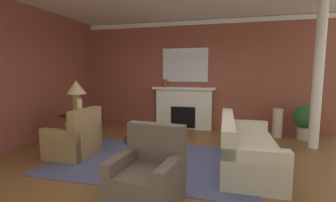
# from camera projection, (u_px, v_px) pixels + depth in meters

# --- Properties ---
(ground_plane) EXTENTS (8.68, 8.68, 0.00)m
(ground_plane) POSITION_uv_depth(u_px,v_px,m) (173.00, 162.00, 4.33)
(ground_plane) COLOR brown
(wall_fireplace) EXTENTS (7.28, 0.12, 3.09)m
(wall_fireplace) POSITION_uv_depth(u_px,v_px,m) (196.00, 75.00, 6.91)
(wall_fireplace) COLOR brown
(wall_fireplace) RESTS_ON ground_plane
(wall_window) EXTENTS (0.12, 6.24, 3.09)m
(wall_window) POSITION_uv_depth(u_px,v_px,m) (27.00, 76.00, 5.29)
(wall_window) COLOR brown
(wall_window) RESTS_ON ground_plane
(crown_moulding) EXTENTS (7.28, 0.08, 0.12)m
(crown_moulding) POSITION_uv_depth(u_px,v_px,m) (197.00, 23.00, 6.65)
(crown_moulding) COLOR white
(area_rug) EXTENTS (3.59, 2.22, 0.01)m
(area_rug) POSITION_uv_depth(u_px,v_px,m) (151.00, 161.00, 4.39)
(area_rug) COLOR #4C517A
(area_rug) RESTS_ON ground_plane
(fireplace) EXTENTS (1.80, 0.35, 1.20)m
(fireplace) POSITION_uv_depth(u_px,v_px,m) (184.00, 109.00, 6.90)
(fireplace) COLOR white
(fireplace) RESTS_ON ground_plane
(mantel_mirror) EXTENTS (1.32, 0.04, 0.96)m
(mantel_mirror) POSITION_uv_depth(u_px,v_px,m) (185.00, 65.00, 6.87)
(mantel_mirror) COLOR silver
(sofa) EXTENTS (0.95, 2.12, 0.85)m
(sofa) POSITION_uv_depth(u_px,v_px,m) (245.00, 150.00, 4.13)
(sofa) COLOR beige
(sofa) RESTS_ON ground_plane
(armchair_near_window) EXTENTS (0.85, 0.85, 0.95)m
(armchair_near_window) POSITION_uv_depth(u_px,v_px,m) (74.00, 141.00, 4.62)
(armchair_near_window) COLOR #9E7A4C
(armchair_near_window) RESTS_ON ground_plane
(armchair_facing_fireplace) EXTENTS (0.88, 0.88, 0.95)m
(armchair_facing_fireplace) POSITION_uv_depth(u_px,v_px,m) (148.00, 178.00, 3.00)
(armchair_facing_fireplace) COLOR brown
(armchair_facing_fireplace) RESTS_ON ground_plane
(coffee_table) EXTENTS (1.00, 1.00, 0.45)m
(coffee_table) POSITION_uv_depth(u_px,v_px,m) (151.00, 144.00, 4.35)
(coffee_table) COLOR black
(coffee_table) RESTS_ON ground_plane
(side_table) EXTENTS (0.56, 0.56, 0.70)m
(side_table) POSITION_uv_depth(u_px,v_px,m) (78.00, 127.00, 5.39)
(side_table) COLOR black
(side_table) RESTS_ON ground_plane
(table_lamp) EXTENTS (0.44, 0.44, 0.75)m
(table_lamp) POSITION_uv_depth(u_px,v_px,m) (76.00, 91.00, 5.29)
(table_lamp) COLOR #B28E38
(table_lamp) RESTS_ON side_table
(vase_tall_corner) EXTENTS (0.25, 0.25, 0.71)m
(vase_tall_corner) POSITION_uv_depth(u_px,v_px,m) (277.00, 123.00, 6.02)
(vase_tall_corner) COLOR beige
(vase_tall_corner) RESTS_ON ground_plane
(vase_on_side_table) EXTENTS (0.12, 0.12, 0.36)m
(vase_on_side_table) POSITION_uv_depth(u_px,v_px,m) (79.00, 107.00, 5.18)
(vase_on_side_table) COLOR beige
(vase_on_side_table) RESTS_ON side_table
(vase_mantel_left) EXTENTS (0.11, 0.11, 0.22)m
(vase_mantel_left) POSITION_uv_depth(u_px,v_px,m) (165.00, 83.00, 6.90)
(vase_mantel_left) COLOR #9E3328
(vase_mantel_left) RESTS_ON fireplace
(book_red_cover) EXTENTS (0.24, 0.20, 0.03)m
(book_red_cover) POSITION_uv_depth(u_px,v_px,m) (151.00, 139.00, 4.18)
(book_red_cover) COLOR maroon
(book_red_cover) RESTS_ON coffee_table
(potted_plant) EXTENTS (0.56, 0.56, 0.83)m
(potted_plant) POSITION_uv_depth(u_px,v_px,m) (305.00, 119.00, 5.77)
(potted_plant) COLOR #BCB29E
(potted_plant) RESTS_ON ground_plane
(column_white) EXTENTS (0.20, 0.20, 3.09)m
(column_white) POSITION_uv_depth(u_px,v_px,m) (318.00, 76.00, 4.99)
(column_white) COLOR white
(column_white) RESTS_ON ground_plane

